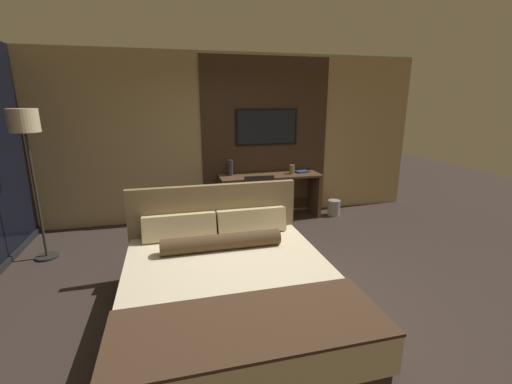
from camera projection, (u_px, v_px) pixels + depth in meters
The scene contains 11 objects.
ground_plane at pixel (261, 289), 3.80m from camera, with size 16.00×16.00×0.00m, color #332823.
wall_back_tv_panel at pixel (228, 138), 5.89m from camera, with size 7.20×0.09×2.80m.
bed at pixel (230, 291), 3.21m from camera, with size 1.96×2.26×1.09m.
desk at pixel (269, 189), 6.01m from camera, with size 1.76×0.52×0.79m.
tv at pixel (267, 127), 5.93m from camera, with size 1.10×0.04×0.62m.
desk_chair at pixel (261, 200), 5.36m from camera, with size 0.54×0.54×0.88m.
floor_lamp at pixel (26, 134), 4.14m from camera, with size 0.34×0.34×1.94m.
vase_tall at pixel (230, 168), 5.83m from camera, with size 0.09×0.09×0.27m.
vase_short at pixel (292, 169), 5.98m from camera, with size 0.09×0.09×0.16m.
book at pixel (302, 172), 6.09m from camera, with size 0.25×0.20×0.03m.
waste_bin at pixel (334, 208), 6.22m from camera, with size 0.22×0.22×0.28m.
Camera 1 is at (-0.89, -3.27, 2.04)m, focal length 24.00 mm.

